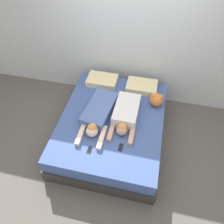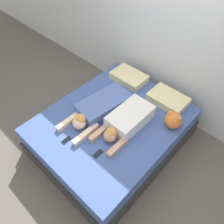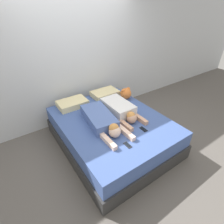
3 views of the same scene
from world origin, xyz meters
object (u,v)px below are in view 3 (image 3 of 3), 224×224
object	(u,v)px
bed	(112,131)
pillow_head_left	(72,103)
cell_phone_left	(128,145)
plush_toy	(126,93)
pillow_head_right	(105,94)
person_right	(120,109)
cell_phone_right	(143,129)
person_left	(102,120)

from	to	relation	value
bed	pillow_head_left	bearing A→B (deg)	114.88
bed	pillow_head_left	world-z (taller)	pillow_head_left
cell_phone_left	plush_toy	distance (m)	1.43
pillow_head_right	person_right	world-z (taller)	person_right
person_right	bed	bearing A→B (deg)	-166.66
pillow_head_left	pillow_head_right	world-z (taller)	same
cell_phone_right	plush_toy	world-z (taller)	plush_toy
bed	person_right	world-z (taller)	person_right
bed	person_left	xyz separation A→B (m)	(-0.22, -0.03, 0.36)
person_right	plush_toy	xyz separation A→B (m)	(0.46, 0.42, 0.02)
pillow_head_left	cell_phone_left	bearing A→B (deg)	-82.68
bed	pillow_head_right	size ratio (longest dim) A/B	3.82
person_left	cell_phone_right	xyz separation A→B (m)	(0.48, -0.49, -0.08)
pillow_head_left	cell_phone_left	size ratio (longest dim) A/B	4.15
pillow_head_left	pillow_head_right	distance (m)	0.76
bed	cell_phone_right	bearing A→B (deg)	-64.25
person_left	plush_toy	world-z (taller)	plush_toy
person_right	plush_toy	size ratio (longest dim) A/B	3.81
person_right	cell_phone_right	world-z (taller)	person_right
pillow_head_right	plush_toy	bearing A→B (deg)	-49.20
person_left	plush_toy	bearing A→B (deg)	29.18
pillow_head_right	cell_phone_left	world-z (taller)	pillow_head_right
cell_phone_left	cell_phone_right	size ratio (longest dim) A/B	1.00
person_left	cell_phone_left	xyz separation A→B (m)	(0.04, -0.63, -0.08)
pillow_head_left	person_right	world-z (taller)	person_right
pillow_head_left	bed	bearing A→B (deg)	-65.12
pillow_head_left	person_right	size ratio (longest dim) A/B	0.61
bed	cell_phone_right	world-z (taller)	cell_phone_right
pillow_head_left	plush_toy	xyz separation A→B (m)	(1.05, -0.34, 0.06)
bed	cell_phone_right	size ratio (longest dim) A/B	15.88
cell_phone_right	person_right	bearing A→B (deg)	93.62
person_left	plush_toy	xyz separation A→B (m)	(0.90, 0.50, 0.03)
pillow_head_right	bed	bearing A→B (deg)	-114.88
bed	pillow_head_right	world-z (taller)	pillow_head_right
pillow_head_left	person_right	bearing A→B (deg)	-52.10
plush_toy	pillow_head_right	bearing A→B (deg)	130.80
pillow_head_left	person_left	bearing A→B (deg)	-79.66
cell_phone_right	bed	bearing A→B (deg)	115.75
bed	cell_phone_left	world-z (taller)	cell_phone_left
pillow_head_left	cell_phone_left	distance (m)	1.49
cell_phone_left	plush_toy	xyz separation A→B (m)	(0.86, 1.14, 0.12)
plush_toy	cell_phone_left	bearing A→B (deg)	-127.20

